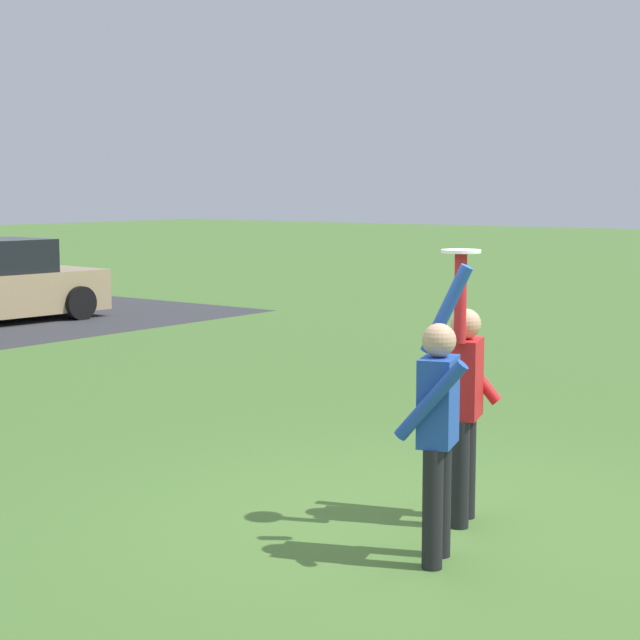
{
  "coord_description": "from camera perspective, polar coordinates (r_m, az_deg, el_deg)",
  "views": [
    {
      "loc": [
        -6.78,
        -4.14,
        2.54
      ],
      "look_at": [
        -0.21,
        0.79,
        1.53
      ],
      "focal_mm": 60.0,
      "sensor_mm": 36.0,
      "label": 1
    }
  ],
  "objects": [
    {
      "name": "person_defender",
      "position": [
        7.27,
        6.31,
        -5.41
      ],
      "size": [
        0.62,
        0.55,
        2.04
      ],
      "rotation": [
        0.0,
        0.0,
        0.32
      ],
      "color": "black",
      "rests_on": "ground_plane"
    },
    {
      "name": "ground_plane",
      "position": [
        8.34,
        5.31,
        -10.75
      ],
      "size": [
        120.0,
        120.0,
        0.0
      ],
      "primitive_type": "plane",
      "color": "#4C7533"
    },
    {
      "name": "frisbee_disc",
      "position": [
        7.8,
        7.54,
        3.66
      ],
      "size": [
        0.29,
        0.29,
        0.02
      ],
      "primitive_type": "cylinder",
      "color": "white",
      "rests_on": "person_catcher"
    },
    {
      "name": "person_catcher",
      "position": [
        8.16,
        7.72,
        -4.06
      ],
      "size": [
        0.58,
        0.48,
        2.08
      ],
      "rotation": [
        0.0,
        0.0,
        -2.83
      ],
      "color": "black",
      "rests_on": "ground_plane"
    }
  ]
}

